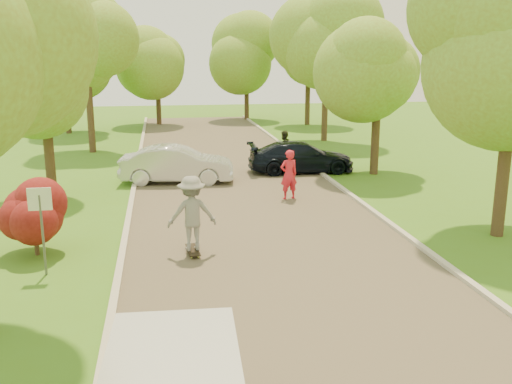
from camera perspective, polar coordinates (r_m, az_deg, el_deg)
ground at (r=11.41m, az=6.55°, el=-13.82°), size 100.00×100.00×0.00m
road at (r=18.69m, az=-0.19°, el=-2.59°), size 8.00×60.00×0.01m
curb_left at (r=18.48m, az=-12.70°, el=-2.95°), size 0.18×60.00×0.12m
curb_right at (r=19.71m, az=11.51°, el=-1.83°), size 0.18×60.00×0.12m
street_sign at (r=14.48m, az=-20.72°, el=-1.96°), size 0.55×0.06×2.17m
red_shrub at (r=16.12m, az=-21.34°, el=-2.19°), size 1.70×1.70×1.95m
tree_l_midb at (r=22.05m, az=-20.12°, el=11.18°), size 4.30×4.20×6.62m
tree_l_far at (r=31.89m, az=-16.26°, el=13.59°), size 4.92×4.80×7.79m
tree_r_midb at (r=25.53m, az=12.63°, el=12.57°), size 4.51×4.40×7.01m
tree_r_far at (r=35.19m, az=7.46°, el=14.57°), size 5.33×5.20×8.34m
tree_bg_a at (r=40.13m, az=-18.44°, el=13.15°), size 5.12×5.00×7.72m
tree_bg_b at (r=43.16m, az=5.58°, el=14.06°), size 5.12×5.00×7.95m
tree_bg_c at (r=43.70m, az=-9.63°, el=13.25°), size 4.92×4.80×7.33m
tree_bg_d at (r=46.25m, az=-0.68°, el=13.82°), size 5.12×5.00×7.72m
silver_sedan at (r=23.85m, az=-7.91°, el=2.75°), size 4.81×2.18×1.53m
dark_sedan at (r=25.80m, az=4.51°, el=3.50°), size 4.82×2.10×1.38m
longboard at (r=15.47m, az=-6.33°, el=-5.79°), size 0.37×1.05×0.12m
skateboarder at (r=15.15m, az=-6.43°, el=-2.13°), size 1.35×0.85×2.01m
person_striped at (r=20.89m, az=3.30°, el=1.74°), size 0.75×0.58×1.84m
person_olive at (r=27.54m, az=2.80°, el=4.45°), size 1.00×0.99×1.63m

